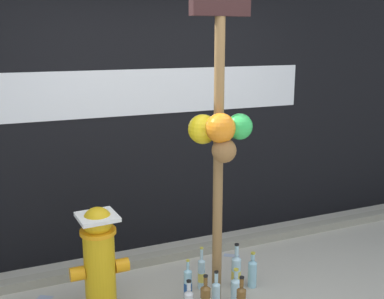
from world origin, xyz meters
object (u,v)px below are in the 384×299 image
at_px(bottle_6, 202,273).
at_px(bottle_1, 188,286).
at_px(bottle_7, 236,290).
at_px(bottle_0, 252,272).
at_px(bottle_8, 236,271).
at_px(memorial_post, 219,109).
at_px(bottle_3, 216,294).
at_px(fire_hydrant, 99,259).

bearing_deg(bottle_6, bottle_1, -138.83).
bearing_deg(bottle_7, bottle_6, 112.77).
height_order(bottle_0, bottle_8, bottle_8).
relative_size(memorial_post, bottle_3, 8.04).
distance_m(bottle_0, bottle_7, 0.33).
distance_m(bottle_0, bottle_1, 0.60).
xyz_separation_m(bottle_0, bottle_3, (-0.43, -0.18, -0.01)).
bearing_deg(memorial_post, bottle_0, 18.24).
height_order(bottle_1, bottle_3, bottle_1).
bearing_deg(bottle_3, bottle_6, 85.93).
xyz_separation_m(fire_hydrant, bottle_0, (1.26, -0.13, -0.31)).
bearing_deg(bottle_3, fire_hydrant, 159.59).
xyz_separation_m(bottle_0, bottle_7, (-0.26, -0.19, -0.01)).
distance_m(bottle_6, bottle_7, 0.37).
bearing_deg(bottle_0, memorial_post, -161.76).
xyz_separation_m(memorial_post, bottle_8, (0.27, 0.18, -1.42)).
relative_size(fire_hydrant, bottle_8, 2.18).
bearing_deg(bottle_7, fire_hydrant, 162.06).
xyz_separation_m(fire_hydrant, bottle_6, (0.85, 0.02, -0.31)).
bearing_deg(fire_hydrant, bottle_1, -13.26).
height_order(fire_hydrant, bottle_7, fire_hydrant).
bearing_deg(bottle_6, bottle_8, -19.12).
relative_size(bottle_1, bottle_7, 1.21).
relative_size(memorial_post, bottle_8, 6.54).
bearing_deg(bottle_3, bottle_7, -4.57).
relative_size(memorial_post, bottle_6, 6.90).
distance_m(bottle_3, bottle_7, 0.17).
bearing_deg(bottle_8, bottle_6, 160.88).
distance_m(memorial_post, bottle_7, 1.45).
bearing_deg(bottle_1, fire_hydrant, 166.74).
bearing_deg(bottle_0, bottle_7, -144.06).
relative_size(fire_hydrant, bottle_7, 2.74).
xyz_separation_m(bottle_7, bottle_8, (0.14, 0.24, 0.02)).
xyz_separation_m(bottle_3, bottle_7, (0.17, -0.01, -0.00)).
bearing_deg(bottle_6, fire_hydrant, -178.91).
xyz_separation_m(bottle_3, bottle_8, (0.30, 0.23, 0.02)).
xyz_separation_m(bottle_0, bottle_8, (-0.13, 0.05, 0.01)).
height_order(fire_hydrant, bottle_0, fire_hydrant).
distance_m(bottle_1, bottle_6, 0.26).
bearing_deg(fire_hydrant, bottle_0, -5.90).
height_order(bottle_0, bottle_7, bottle_0).
relative_size(bottle_1, bottle_3, 1.18).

